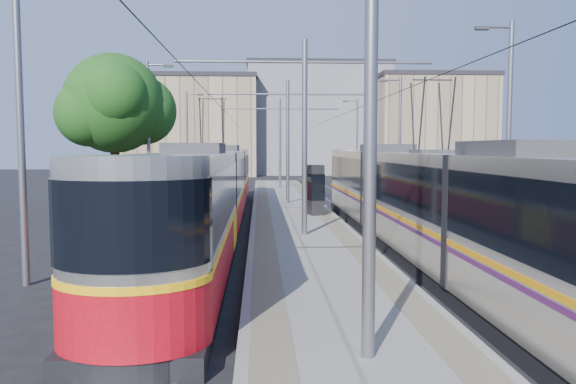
{
  "coord_description": "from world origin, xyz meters",
  "views": [
    {
      "loc": [
        -1.63,
        -12.2,
        3.46
      ],
      "look_at": [
        -0.43,
        11.28,
        1.6
      ],
      "focal_mm": 35.0,
      "sensor_mm": 36.0,
      "label": 1
    }
  ],
  "objects": [
    {
      "name": "track_arrow",
      "position": [
        -3.6,
        -3.0,
        0.01
      ],
      "size": [
        1.2,
        5.0,
        0.01
      ],
      "primitive_type": "cube",
      "color": "silver",
      "rests_on": "ground"
    },
    {
      "name": "street_lamps",
      "position": [
        -0.0,
        21.0,
        4.18
      ],
      "size": [
        15.18,
        38.22,
        8.0
      ],
      "color": "slate",
      "rests_on": "ground"
    },
    {
      "name": "tactile_strip_right",
      "position": [
        1.45,
        17.0,
        0.3
      ],
      "size": [
        0.7,
        50.0,
        0.01
      ],
      "primitive_type": "cube",
      "color": "gray",
      "rests_on": "platform"
    },
    {
      "name": "platform",
      "position": [
        0.0,
        17.0,
        0.15
      ],
      "size": [
        4.0,
        50.0,
        0.3
      ],
      "primitive_type": "cube",
      "color": "gray",
      "rests_on": "ground"
    },
    {
      "name": "tactile_strip_left",
      "position": [
        -1.45,
        17.0,
        0.3
      ],
      "size": [
        0.7,
        50.0,
        0.01
      ],
      "primitive_type": "cube",
      "color": "gray",
      "rests_on": "platform"
    },
    {
      "name": "building_right",
      "position": [
        20.0,
        58.0,
        6.25
      ],
      "size": [
        14.28,
        10.2,
        12.48
      ],
      "color": "tan",
      "rests_on": "ground"
    },
    {
      "name": "ground",
      "position": [
        0.0,
        0.0,
        0.0
      ],
      "size": [
        160.0,
        160.0,
        0.0
      ],
      "primitive_type": "plane",
      "color": "black",
      "rests_on": "ground"
    },
    {
      "name": "tree",
      "position": [
        -8.98,
        18.42,
        5.69
      ],
      "size": [
        5.8,
        5.36,
        8.42
      ],
      "color": "#382314",
      "rests_on": "ground"
    },
    {
      "name": "shelter",
      "position": [
        1.0,
        14.09,
        1.53
      ],
      "size": [
        0.82,
        1.16,
        2.35
      ],
      "rotation": [
        0.0,
        0.0,
        0.17
      ],
      "color": "black",
      "rests_on": "platform"
    },
    {
      "name": "tram_left",
      "position": [
        -3.6,
        11.67,
        1.7
      ],
      "size": [
        2.43,
        32.14,
        5.5
      ],
      "color": "black",
      "rests_on": "ground"
    },
    {
      "name": "rails",
      "position": [
        0.0,
        17.0,
        0.02
      ],
      "size": [
        8.71,
        70.0,
        0.03
      ],
      "color": "gray",
      "rests_on": "ground"
    },
    {
      "name": "tram_right",
      "position": [
        3.6,
        4.7,
        1.86
      ],
      "size": [
        2.43,
        29.91,
        5.5
      ],
      "color": "black",
      "rests_on": "ground"
    },
    {
      "name": "building_centre",
      "position": [
        6.0,
        64.0,
        7.18
      ],
      "size": [
        18.36,
        14.28,
        14.34
      ],
      "color": "gray",
      "rests_on": "ground"
    },
    {
      "name": "building_left",
      "position": [
        -10.0,
        60.0,
        6.15
      ],
      "size": [
        16.32,
        12.24,
        12.28
      ],
      "color": "tan",
      "rests_on": "ground"
    },
    {
      "name": "catenary",
      "position": [
        0.0,
        14.15,
        4.52
      ],
      "size": [
        9.2,
        70.0,
        7.0
      ],
      "color": "slate",
      "rests_on": "platform"
    }
  ]
}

